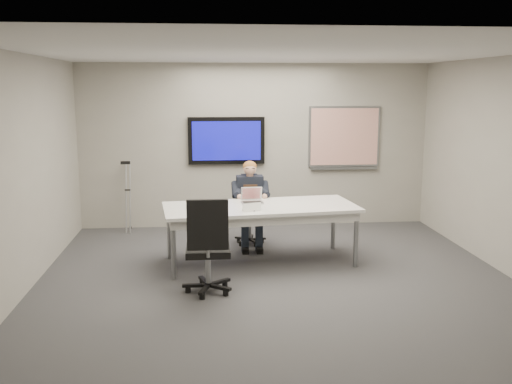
{
  "coord_description": "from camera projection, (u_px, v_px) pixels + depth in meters",
  "views": [
    {
      "loc": [
        -0.88,
        -6.75,
        2.41
      ],
      "look_at": [
        -0.18,
        0.88,
        0.99
      ],
      "focal_mm": 40.0,
      "sensor_mm": 36.0,
      "label": 1
    }
  ],
  "objects": [
    {
      "name": "seated_person",
      "position": [
        251.0,
        213.0,
        8.59
      ],
      "size": [
        0.41,
        0.7,
        1.3
      ],
      "rotation": [
        0.0,
        0.0,
        0.03
      ],
      "color": "#212937",
      "rests_on": "office_chair_far"
    },
    {
      "name": "ceiling",
      "position": [
        279.0,
        52.0,
        6.62
      ],
      "size": [
        6.0,
        6.0,
        0.02
      ],
      "primitive_type": "cube",
      "color": "silver",
      "rests_on": "wall_back"
    },
    {
      "name": "name_tent",
      "position": [
        252.0,
        207.0,
        7.45
      ],
      "size": [
        0.27,
        0.16,
        0.1
      ],
      "primitive_type": null,
      "rotation": [
        0.0,
        0.0,
        0.35
      ],
      "color": "white",
      "rests_on": "conference_table"
    },
    {
      "name": "pen",
      "position": [
        255.0,
        210.0,
        7.48
      ],
      "size": [
        0.04,
        0.15,
        0.01
      ],
      "primitive_type": "cylinder",
      "rotation": [
        0.0,
        1.57,
        1.38
      ],
      "color": "black",
      "rests_on": "conference_table"
    },
    {
      "name": "office_chair_far",
      "position": [
        249.0,
        224.0,
        8.87
      ],
      "size": [
        0.49,
        0.49,
        0.94
      ],
      "rotation": [
        0.0,
        0.0,
        0.09
      ],
      "color": "black",
      "rests_on": "ground"
    },
    {
      "name": "crutch",
      "position": [
        128.0,
        195.0,
        9.54
      ],
      "size": [
        0.19,
        0.68,
        1.29
      ],
      "primitive_type": null,
      "rotation": [
        -0.25,
        0.0,
        -0.03
      ],
      "color": "#A2A4AA",
      "rests_on": "ground"
    },
    {
      "name": "floor",
      "position": [
        277.0,
        282.0,
        7.13
      ],
      "size": [
        6.0,
        6.0,
        0.02
      ],
      "primitive_type": "cube",
      "color": "#3B3B3E",
      "rests_on": "ground"
    },
    {
      "name": "wall_left",
      "position": [
        21.0,
        175.0,
        6.61
      ],
      "size": [
        0.02,
        6.0,
        2.8
      ],
      "primitive_type": "cube",
      "color": "gray",
      "rests_on": "ground"
    },
    {
      "name": "office_chair_near",
      "position": [
        208.0,
        264.0,
        6.67
      ],
      "size": [
        0.56,
        0.56,
        1.17
      ],
      "rotation": [
        0.0,
        0.0,
        3.14
      ],
      "color": "black",
      "rests_on": "ground"
    },
    {
      "name": "conference_table",
      "position": [
        260.0,
        212.0,
        7.8
      ],
      "size": [
        2.72,
        1.38,
        0.81
      ],
      "rotation": [
        0.0,
        0.0,
        0.12
      ],
      "color": "silver",
      "rests_on": "ground"
    },
    {
      "name": "wall_back",
      "position": [
        255.0,
        146.0,
        9.81
      ],
      "size": [
        6.0,
        0.02,
        2.8
      ],
      "primitive_type": "cube",
      "color": "gray",
      "rests_on": "ground"
    },
    {
      "name": "laptop",
      "position": [
        252.0,
        199.0,
        7.98
      ],
      "size": [
        0.31,
        0.29,
        0.21
      ],
      "rotation": [
        0.0,
        0.0,
        0.07
      ],
      "color": "#B7B6B9",
      "rests_on": "conference_table"
    },
    {
      "name": "wall_front",
      "position": [
        333.0,
        235.0,
        3.94
      ],
      "size": [
        6.0,
        0.02,
        2.8
      ],
      "primitive_type": "cube",
      "color": "gray",
      "rests_on": "ground"
    },
    {
      "name": "tv_display",
      "position": [
        226.0,
        141.0,
        9.7
      ],
      "size": [
        1.3,
        0.09,
        0.8
      ],
      "color": "black",
      "rests_on": "wall_back"
    },
    {
      "name": "whiteboard",
      "position": [
        344.0,
        138.0,
        9.9
      ],
      "size": [
        1.25,
        0.08,
        1.1
      ],
      "color": "gray",
      "rests_on": "wall_back"
    }
  ]
}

